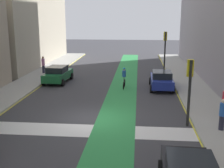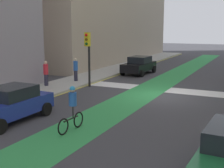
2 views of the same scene
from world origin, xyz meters
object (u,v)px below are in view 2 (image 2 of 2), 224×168
(pedestrian_sidewalk_right_a, at_px, (46,73))
(pedestrian_sidewalk_right_b, at_px, (76,69))
(car_blue_right_far, at_px, (10,104))
(traffic_signal_near_right, at_px, (88,49))
(cyclist_in_lane, at_px, (72,108))
(car_black_right_near, at_px, (139,65))

(pedestrian_sidewalk_right_a, xyz_separation_m, pedestrian_sidewalk_right_b, (-0.83, -2.52, 0.00))
(car_blue_right_far, bearing_deg, traffic_signal_near_right, -84.20)
(traffic_signal_near_right, xyz_separation_m, car_blue_right_far, (-0.87, 8.53, -1.89))
(pedestrian_sidewalk_right_a, bearing_deg, traffic_signal_near_right, -147.64)
(traffic_signal_near_right, bearing_deg, cyclist_in_lane, 116.05)
(pedestrian_sidewalk_right_a, bearing_deg, car_black_right_near, -112.04)
(cyclist_in_lane, xyz_separation_m, pedestrian_sidewalk_right_b, (5.77, -9.34, 0.07))
(car_blue_right_far, height_order, pedestrian_sidewalk_right_b, pedestrian_sidewalk_right_b)
(car_black_right_near, xyz_separation_m, car_blue_right_far, (0.20, 15.76, 0.00))
(car_blue_right_far, bearing_deg, cyclist_in_lane, -177.69)
(car_black_right_near, xyz_separation_m, pedestrian_sidewalk_right_a, (3.56, 8.80, 0.23))
(car_black_right_near, distance_m, pedestrian_sidewalk_right_b, 6.85)
(cyclist_in_lane, bearing_deg, car_black_right_near, -78.99)
(traffic_signal_near_right, height_order, cyclist_in_lane, traffic_signal_near_right)
(car_blue_right_far, xyz_separation_m, pedestrian_sidewalk_right_a, (3.36, -6.95, 0.23))
(traffic_signal_near_right, xyz_separation_m, pedestrian_sidewalk_right_b, (1.67, -0.94, -1.66))
(traffic_signal_near_right, xyz_separation_m, car_black_right_near, (-1.07, -7.22, -1.89))
(traffic_signal_near_right, height_order, car_black_right_near, traffic_signal_near_right)
(pedestrian_sidewalk_right_a, height_order, pedestrian_sidewalk_right_b, pedestrian_sidewalk_right_b)
(car_blue_right_far, distance_m, pedestrian_sidewalk_right_b, 9.81)
(pedestrian_sidewalk_right_b, bearing_deg, traffic_signal_near_right, 150.50)
(traffic_signal_near_right, bearing_deg, pedestrian_sidewalk_right_b, -29.50)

